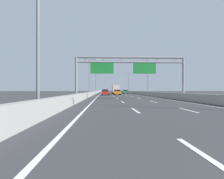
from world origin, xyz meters
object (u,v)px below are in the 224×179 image
streetlamp_left_near (42,20)px  orange_car (117,92)px  green_car (125,92)px  box_truck (116,89)px  silver_car (104,91)px  red_car (105,92)px  blue_car (105,91)px  streetlamp_left_mid (90,74)px  streetlamp_left_far (96,81)px  streetlamp_right_far (128,81)px  streetlamp_right_mid (147,75)px  yellow_car (114,91)px  black_car (105,92)px  sign_gantry (129,67)px

streetlamp_left_near → orange_car: 43.42m
green_car → box_truck: bearing=171.8°
streetlamp_left_near → silver_car: bearing=87.0°
red_car → blue_car: (0.12, 88.87, -0.03)m
streetlamp_left_mid → orange_car: streetlamp_left_mid is taller
blue_car → streetlamp_left_far: bearing=-94.5°
streetlamp_left_near → blue_car: 129.03m
streetlamp_left_far → red_car: size_ratio=2.25×
streetlamp_left_far → orange_car: streetlamp_left_far is taller
streetlamp_right_far → silver_car: 13.77m
streetlamp_right_mid → orange_car: streetlamp_right_mid is taller
yellow_car → green_car: bearing=-90.0°
streetlamp_left_near → red_car: size_ratio=2.25×
streetlamp_left_mid → green_car: 20.96m
black_car → silver_car: silver_car is taller
green_car → silver_car: silver_car is taller
black_car → green_car: (7.22, 2.32, -0.03)m
streetlamp_right_mid → orange_car: size_ratio=2.21×
red_car → orange_car: (3.35, 2.55, -0.03)m
sign_gantry → streetlamp_left_far: bearing=96.8°
streetlamp_left_far → red_car: streetlamp_left_far is taller
silver_car → blue_car: (0.21, 57.31, -0.03)m
streetlamp_left_far → orange_car: 36.68m
sign_gantry → silver_car: (-3.43, 54.39, -4.04)m
yellow_car → streetlamp_right_far: bearing=-85.4°
streetlamp_left_far → red_car: (3.89, -38.21, -4.62)m
streetlamp_left_far → streetlamp_right_far: 14.93m
streetlamp_left_far → yellow_car: bearing=77.1°
streetlamp_left_near → streetlamp_right_mid: size_ratio=1.00×
streetlamp_left_mid → blue_car: 89.98m
streetlamp_right_mid → green_car: 18.26m
streetlamp_left_mid → yellow_car: streetlamp_left_mid is taller
blue_car → box_truck: box_truck is taller
green_car → orange_car: bearing=-105.4°
streetlamp_right_mid → yellow_car: size_ratio=2.12×
silver_car → streetlamp_left_near: bearing=-93.0°
sign_gantry → streetlamp_right_far: size_ratio=1.72×
streetlamp_left_mid → silver_car: size_ratio=2.21×
sign_gantry → streetlamp_left_far: size_ratio=1.72×
streetlamp_left_near → red_car: streetlamp_left_near is taller
blue_car → black_car: bearing=-90.2°
orange_car → box_truck: box_truck is taller
streetlamp_right_far → black_car: 27.06m
streetlamp_left_near → green_car: streetlamp_left_near is taller
streetlamp_right_far → red_car: 40.04m
silver_car → box_truck: (3.89, -14.78, 0.90)m
streetlamp_left_near → yellow_car: 127.00m
sign_gantry → streetlamp_left_near: 18.65m
orange_car → black_car: bearing=106.7°
streetlamp_left_far → green_car: size_ratio=2.05×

